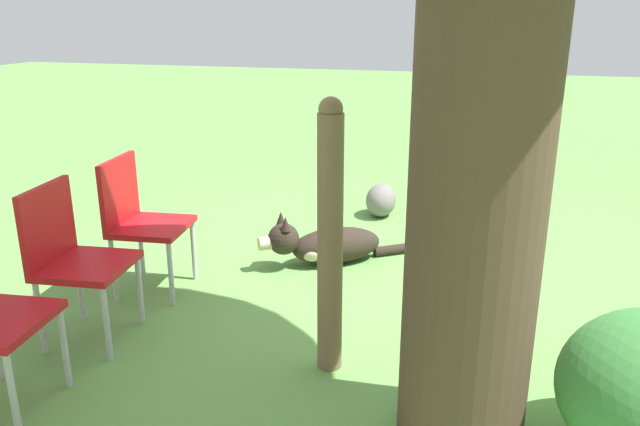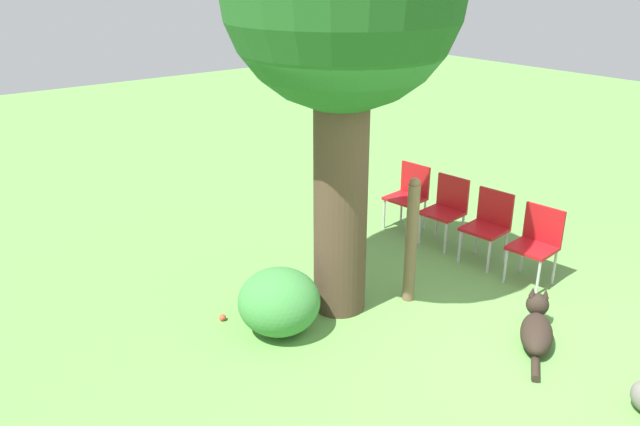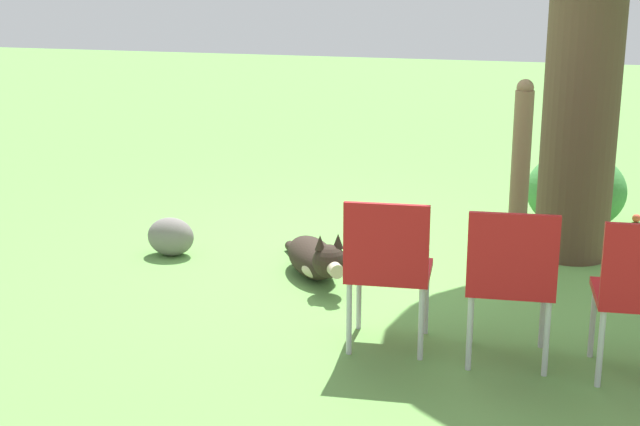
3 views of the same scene
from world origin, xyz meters
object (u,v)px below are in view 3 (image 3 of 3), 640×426
at_px(red_chair_0, 388,263).
at_px(red_chair_1, 511,275).
at_px(tennis_ball, 636,218).
at_px(fence_post, 520,181).
at_px(dog, 315,259).

height_order(red_chair_0, red_chair_1, same).
relative_size(red_chair_0, red_chair_1, 1.00).
distance_m(red_chair_0, red_chair_1, 0.64).
relative_size(red_chair_1, tennis_ball, 12.37).
xyz_separation_m(red_chair_1, tennis_ball, (-3.09, 0.74, -0.45)).
height_order(red_chair_0, tennis_ball, red_chair_0).
distance_m(fence_post, red_chair_1, 1.37).
xyz_separation_m(dog, tennis_ball, (-2.09, 2.09, -0.10)).
height_order(fence_post, tennis_ball, fence_post).
xyz_separation_m(fence_post, red_chair_1, (1.36, 0.08, -0.18)).
height_order(fence_post, red_chair_0, fence_post).
distance_m(dog, red_chair_0, 1.27).
relative_size(dog, fence_post, 0.74).
distance_m(dog, tennis_ball, 2.96).
xyz_separation_m(red_chair_0, tennis_ball, (-3.08, 1.37, -0.45)).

